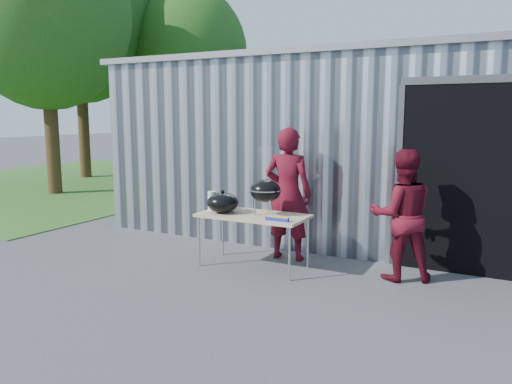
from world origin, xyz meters
The scene contains 14 objects.
ground centered at (0.00, 0.00, 0.00)m, with size 80.00×80.00×0.00m, color #424245.
building centered at (0.92, 4.59, 1.54)m, with size 8.20×6.20×3.10m.
grass_patch centered at (-9.00, 6.00, 0.01)m, with size 10.00×12.00×0.02m, color #2D591E.
tree_left centered at (-7.50, 4.00, 4.73)m, with size 4.39×4.39×7.26m.
tree_mid centered at (-9.50, 7.00, 5.28)m, with size 4.89×4.89×8.10m.
tree_far centered at (-6.50, 9.00, 4.14)m, with size 3.84×3.84×6.36m.
folding_table centered at (0.32, 0.68, 0.71)m, with size 1.50×0.75×0.75m.
kettle_grill centered at (0.49, 0.71, 1.17)m, with size 0.43×0.43×0.93m.
grill_lid centered at (-0.11, 0.58, 0.89)m, with size 0.44×0.44×0.32m.
paper_towels centered at (-0.32, 0.63, 0.89)m, with size 0.12×0.12×0.28m, color white.
white_tub centered at (-0.23, 0.89, 0.80)m, with size 0.20×0.15×0.10m, color white.
foil_box centered at (0.80, 0.43, 0.78)m, with size 0.32×0.06×0.06m.
person_cook centered at (0.58, 1.28, 0.97)m, with size 0.70×0.46×1.93m, color #570C19.
person_bystander centered at (2.24, 1.10, 0.84)m, with size 0.82×0.64×1.68m, color #570C19.
Camera 1 is at (3.49, -5.28, 2.10)m, focal length 35.00 mm.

